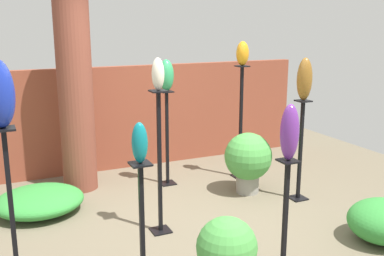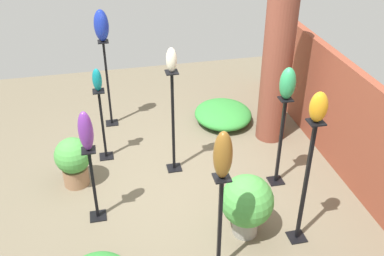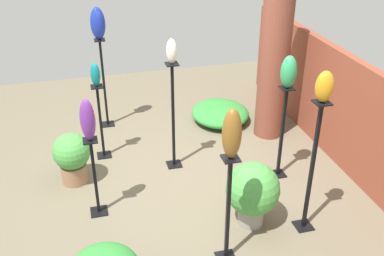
% 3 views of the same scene
% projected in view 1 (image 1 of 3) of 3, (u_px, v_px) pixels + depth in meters
% --- Properties ---
extents(ground_plane, '(8.00, 8.00, 0.00)m').
position_uv_depth(ground_plane, '(196.00, 227.00, 4.84)').
color(ground_plane, '#6B604C').
extents(brick_wall_back, '(5.60, 0.12, 1.53)m').
position_uv_depth(brick_wall_back, '(130.00, 117.00, 6.73)').
color(brick_wall_back, brown).
rests_on(brick_wall_back, ground).
extents(brick_pillar, '(0.44, 0.44, 2.62)m').
position_uv_depth(brick_pillar, '(75.00, 91.00, 5.68)').
color(brick_pillar, brown).
rests_on(brick_pillar, ground).
extents(pedestal_bronze, '(0.20, 0.20, 1.25)m').
position_uv_depth(pedestal_bronze, '(300.00, 155.00, 5.49)').
color(pedestal_bronze, black).
rests_on(pedestal_bronze, ground).
extents(pedestal_ivory, '(0.20, 0.20, 1.50)m').
position_uv_depth(pedestal_ivory, '(160.00, 168.00, 4.59)').
color(pedestal_ivory, black).
rests_on(pedestal_ivory, ground).
extents(pedestal_violet, '(0.20, 0.20, 1.00)m').
position_uv_depth(pedestal_violet, '(285.00, 219.00, 3.98)').
color(pedestal_violet, black).
rests_on(pedestal_violet, ground).
extents(pedestal_amber, '(0.20, 0.20, 1.58)m').
position_uv_depth(pedestal_amber, '(241.00, 127.00, 6.25)').
color(pedestal_amber, black).
rests_on(pedestal_amber, ground).
extents(pedestal_cobalt, '(0.20, 0.20, 1.43)m').
position_uv_depth(pedestal_cobalt, '(13.00, 229.00, 3.32)').
color(pedestal_cobalt, black).
rests_on(pedestal_cobalt, ground).
extents(pedestal_teal, '(0.20, 0.20, 1.09)m').
position_uv_depth(pedestal_teal, '(142.00, 233.00, 3.61)').
color(pedestal_teal, black).
rests_on(pedestal_teal, ground).
extents(pedestal_jade, '(0.20, 0.20, 1.28)m').
position_uv_depth(pedestal_jade, '(167.00, 142.00, 6.00)').
color(pedestal_jade, black).
rests_on(pedestal_jade, ground).
extents(art_vase_bronze, '(0.18, 0.18, 0.50)m').
position_uv_depth(art_vase_bronze, '(305.00, 79.00, 5.27)').
color(art_vase_bronze, brown).
rests_on(art_vase_bronze, pedestal_bronze).
extents(art_vase_ivory, '(0.12, 0.13, 0.32)m').
position_uv_depth(art_vase_ivory, '(158.00, 74.00, 4.36)').
color(art_vase_ivory, beige).
rests_on(art_vase_ivory, pedestal_ivory).
extents(art_vase_violet, '(0.16, 0.17, 0.49)m').
position_uv_depth(art_vase_violet, '(290.00, 132.00, 3.80)').
color(art_vase_violet, '#6B2D8C').
rests_on(art_vase_violet, pedestal_violet).
extents(art_vase_amber, '(0.17, 0.18, 0.33)m').
position_uv_depth(art_vase_amber, '(243.00, 53.00, 6.02)').
color(art_vase_amber, orange).
rests_on(art_vase_amber, pedestal_amber).
extents(art_vase_cobalt, '(0.20, 0.22, 0.48)m').
position_uv_depth(art_vase_cobalt, '(0.00, 94.00, 3.09)').
color(art_vase_cobalt, '#192D9E').
rests_on(art_vase_cobalt, pedestal_cobalt).
extents(art_vase_teal, '(0.13, 0.13, 0.32)m').
position_uv_depth(art_vase_teal, '(140.00, 143.00, 3.44)').
color(art_vase_teal, '#0F727A').
rests_on(art_vase_teal, pedestal_teal).
extents(art_vase_jade, '(0.20, 0.20, 0.41)m').
position_uv_depth(art_vase_jade, '(166.00, 75.00, 5.80)').
color(art_vase_jade, '#2D9356').
rests_on(art_vase_jade, pedestal_jade).
extents(potted_plant_mid_right, '(0.61, 0.61, 0.79)m').
position_uv_depth(potted_plant_mid_right, '(248.00, 159.00, 5.73)').
color(potted_plant_mid_right, gray).
rests_on(potted_plant_mid_right, ground).
extents(potted_plant_back_center, '(0.48, 0.48, 0.70)m').
position_uv_depth(potted_plant_back_center, '(227.00, 255.00, 3.48)').
color(potted_plant_back_center, '#936B4C').
rests_on(potted_plant_back_center, ground).
extents(foliage_bed_east, '(0.74, 0.70, 0.42)m').
position_uv_depth(foliage_bed_east, '(384.00, 221.00, 4.50)').
color(foliage_bed_east, '#338C38').
rests_on(foliage_bed_east, ground).
extents(foliage_bed_west, '(1.01, 0.94, 0.29)m').
position_uv_depth(foliage_bed_west, '(39.00, 201.00, 5.18)').
color(foliage_bed_west, '#338C38').
rests_on(foliage_bed_west, ground).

